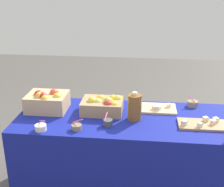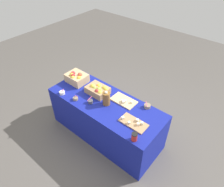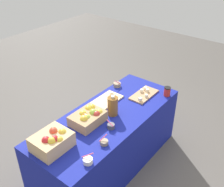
% 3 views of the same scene
% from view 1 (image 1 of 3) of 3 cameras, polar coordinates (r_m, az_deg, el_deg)
% --- Properties ---
extents(table, '(1.90, 0.76, 0.74)m').
position_cam_1_polar(table, '(2.74, 3.07, -11.53)').
color(table, navy).
rests_on(table, ground_plane).
extents(apple_crate_left, '(0.35, 0.28, 0.19)m').
position_cam_1_polar(apple_crate_left, '(2.73, -12.10, -1.40)').
color(apple_crate_left, tan).
rests_on(apple_crate_left, table).
extents(apple_crate_middle, '(0.35, 0.27, 0.15)m').
position_cam_1_polar(apple_crate_middle, '(2.63, -1.65, -2.14)').
color(apple_crate_middle, tan).
rests_on(apple_crate_middle, table).
extents(cutting_board_front, '(0.39, 0.20, 0.06)m').
position_cam_1_polar(cutting_board_front, '(2.52, 16.80, -5.57)').
color(cutting_board_front, tan).
rests_on(cutting_board_front, table).
extents(cutting_board_back, '(0.40, 0.23, 0.06)m').
position_cam_1_polar(cutting_board_back, '(2.73, 7.95, -2.76)').
color(cutting_board_back, '#D1B284').
rests_on(cutting_board_back, table).
extents(sample_bowl_near, '(0.09, 0.08, 0.09)m').
position_cam_1_polar(sample_bowl_near, '(2.37, -6.67, -6.29)').
color(sample_bowl_near, gray).
rests_on(sample_bowl_near, table).
extents(sample_bowl_mid, '(0.08, 0.10, 0.10)m').
position_cam_1_polar(sample_bowl_mid, '(2.42, -0.81, -5.48)').
color(sample_bowl_mid, '#4C4C51').
rests_on(sample_bowl_mid, table).
extents(sample_bowl_far, '(0.10, 0.10, 0.10)m').
position_cam_1_polar(sample_bowl_far, '(2.40, -13.29, -6.25)').
color(sample_bowl_far, silver).
rests_on(sample_bowl_far, table).
extents(sample_bowl_extra, '(0.10, 0.10, 0.10)m').
position_cam_1_polar(sample_bowl_extra, '(2.87, 14.97, -1.83)').
color(sample_bowl_extra, gray).
rests_on(sample_bowl_extra, table).
extents(cider_jug, '(0.12, 0.12, 0.24)m').
position_cam_1_polar(cider_jug, '(2.49, 4.28, -2.57)').
color(cider_jug, brown).
rests_on(cider_jug, table).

